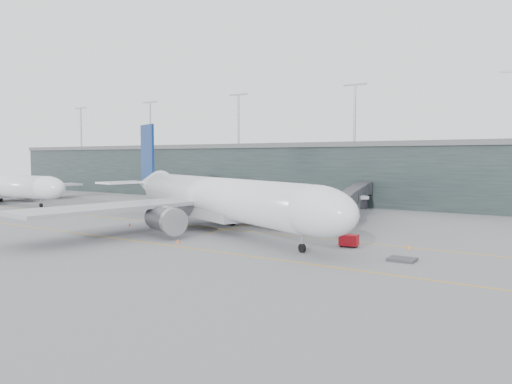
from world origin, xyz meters
The scene contains 17 objects.
ground centered at (0.00, 0.00, 0.00)m, with size 320.00×320.00×0.00m, color slate.
taxiline_a centered at (0.00, -4.00, 0.01)m, with size 160.00×0.25×0.02m, color orange.
taxiline_b centered at (0.00, -20.00, 0.01)m, with size 160.00×0.25×0.02m, color orange.
taxiline_lead_main centered at (5.00, 20.00, 0.01)m, with size 0.25×60.00×0.02m, color orange.
taxiline_lead_adj centered at (-75.00, 20.00, 0.01)m, with size 0.25×60.00×0.02m, color orange.
terminal centered at (0.00, 58.00, 7.62)m, with size 240.00×36.00×29.00m.
main_aircraft centered at (3.87, -5.73, 5.14)m, with size 62.31×57.44×18.31m.
jet_bridge centered at (18.10, 22.33, 4.59)m, with size 14.46×43.60×6.13m.
gse_cart centered at (27.66, -8.01, 0.89)m, with size 2.52×1.78×1.60m.
baggage_dolly centered at (36.07, -12.75, 0.18)m, with size 2.96×2.37×0.30m, color #343439.
uld_a centered at (-3.91, 10.71, 0.96)m, with size 2.34×2.05×1.83m.
uld_b centered at (-1.22, 10.91, 1.09)m, with size 2.52×2.14×2.08m.
uld_c centered at (-1.58, 9.93, 0.85)m, with size 2.18×1.98×1.62m.
cone_nose centered at (34.56, -5.03, 0.32)m, with size 0.40×0.40×0.63m, color orange.
cone_wing_stbd centered at (7.39, -18.20, 0.32)m, with size 0.41×0.41×0.65m, color #FE570E.
cone_wing_port centered at (9.77, 12.15, 0.39)m, with size 0.49×0.49×0.78m, color orange.
cone_tail centered at (-11.00, -10.01, 0.30)m, with size 0.38×0.38×0.61m, color #E54B0C.
Camera 1 is at (52.97, -67.61, 11.57)m, focal length 35.00 mm.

